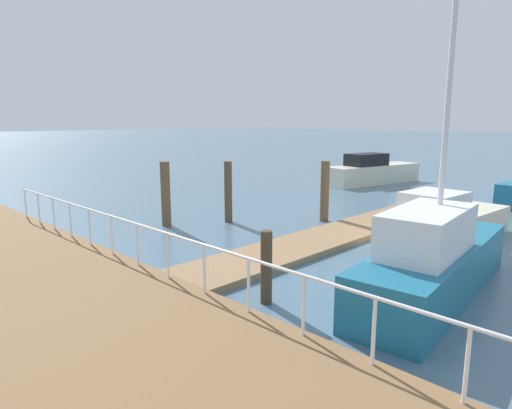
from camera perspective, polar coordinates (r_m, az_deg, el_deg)
ground_plane at (r=19.61m, az=-18.06°, el=-1.45°), size 300.00×300.00×0.00m
floating_dock at (r=15.17m, az=9.13°, el=-4.20°), size 13.59×2.00×0.18m
boardwalk_railing at (r=7.96m, az=2.39°, el=-9.57°), size 0.06×25.06×1.08m
dock_piling_0 at (r=17.12m, az=-11.48°, el=1.32°), size 0.35×0.35×2.45m
dock_piling_1 at (r=9.79m, az=1.33°, el=-8.04°), size 0.26×0.26×1.64m
dock_piling_2 at (r=17.79m, az=8.78°, el=1.67°), size 0.35×0.35×2.40m
dock_piling_3 at (r=17.47m, az=-3.58°, el=1.62°), size 0.30×0.30×2.40m
moored_boat_1 at (r=29.04m, az=14.60°, el=4.05°), size 7.08×3.07×1.92m
moored_boat_2 at (r=10.90m, az=21.73°, el=-6.78°), size 6.60×2.31×6.79m
moored_boat_4 at (r=16.07m, az=22.84°, el=-2.11°), size 5.80×2.36×1.73m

